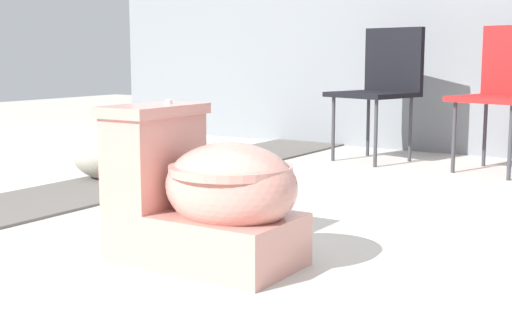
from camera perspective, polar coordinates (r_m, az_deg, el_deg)
ground_plane at (r=2.25m, az=-6.39°, el=-8.94°), size 14.00×14.00×0.00m
gravel_strip at (r=3.42m, az=-16.69°, el=-3.11°), size 0.56×8.00×0.01m
toilet at (r=2.29m, az=-4.00°, el=-2.91°), size 0.63×0.39×0.52m
folding_chair_left at (r=4.59m, az=10.12°, el=6.38°), size 0.54×0.54×0.83m
folding_chair_middle at (r=4.32m, az=19.54°, el=5.90°), size 0.53×0.53×0.83m
boulder_near at (r=3.90m, az=-11.46°, el=0.51°), size 0.55×0.53×0.28m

